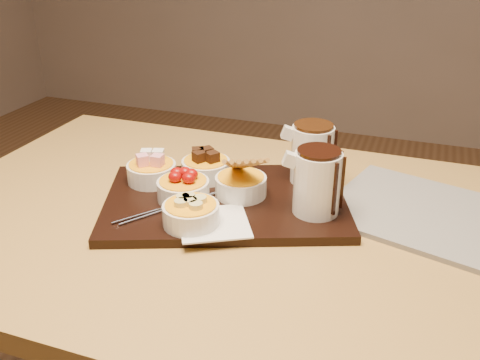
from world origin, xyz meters
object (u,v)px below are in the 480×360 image
(bowl_strawberries, at_px, (183,190))
(newspaper, at_px, (427,214))
(serving_board, at_px, (225,201))
(dining_table, at_px, (230,259))
(pitcher_milk_chocolate, at_px, (312,154))
(pitcher_dark_chocolate, at_px, (317,183))

(bowl_strawberries, xyz_separation_m, newspaper, (0.44, 0.12, -0.03))
(serving_board, distance_m, newspaper, 0.38)
(serving_board, height_order, bowl_strawberries, bowl_strawberries)
(dining_table, relative_size, pitcher_milk_chocolate, 10.31)
(serving_board, bearing_deg, pitcher_dark_chocolate, -19.98)
(pitcher_milk_chocolate, bearing_deg, newspaper, -31.02)
(serving_board, bearing_deg, dining_table, -78.50)
(pitcher_dark_chocolate, bearing_deg, dining_table, 172.61)
(newspaper, bearing_deg, pitcher_dark_chocolate, -140.92)
(bowl_strawberries, distance_m, pitcher_milk_chocolate, 0.27)
(bowl_strawberries, bearing_deg, pitcher_milk_chocolate, 37.65)
(pitcher_dark_chocolate, bearing_deg, pitcher_milk_chocolate, 85.60)
(dining_table, relative_size, bowl_strawberries, 12.00)
(pitcher_milk_chocolate, bearing_deg, dining_table, -146.70)
(bowl_strawberries, height_order, pitcher_milk_chocolate, pitcher_milk_chocolate)
(bowl_strawberries, height_order, newspaper, bowl_strawberries)
(dining_table, bearing_deg, pitcher_milk_chocolate, 54.56)
(dining_table, bearing_deg, pitcher_dark_chocolate, 13.87)
(bowl_strawberries, xyz_separation_m, pitcher_milk_chocolate, (0.21, 0.16, 0.04))
(bowl_strawberries, bearing_deg, dining_table, -0.20)
(newspaper, bearing_deg, dining_table, -144.97)
(dining_table, xyz_separation_m, bowl_strawberries, (-0.09, 0.00, 0.14))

